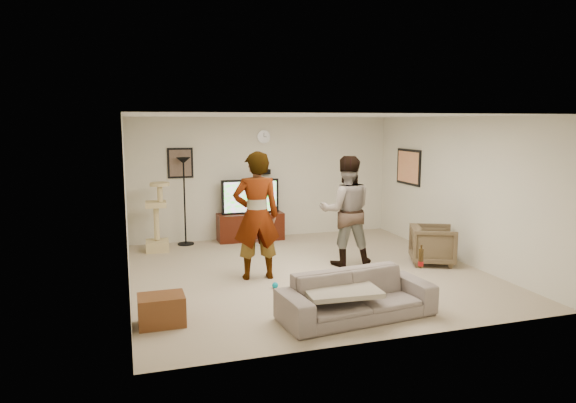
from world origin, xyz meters
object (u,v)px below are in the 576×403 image
object	(u,v)px
person_right	(346,211)
side_table	(162,310)
armchair	(433,245)
tv_stand	(251,227)
floor_lamp	(185,202)
tv	(250,196)
sofa	(357,296)
person_left	(256,216)
cat_tree	(156,217)
beer_bottle	(421,258)

from	to	relation	value
person_right	side_table	bearing A→B (deg)	42.90
person_right	armchair	xyz separation A→B (m)	(1.44, -0.40, -0.60)
tv_stand	floor_lamp	size ratio (longest dim) A/B	0.78
tv	side_table	bearing A→B (deg)	-116.87
tv	sofa	size ratio (longest dim) A/B	0.61
tv	person_left	world-z (taller)	person_left
floor_lamp	person_right	world-z (taller)	person_right
floor_lamp	cat_tree	size ratio (longest dim) A/B	1.31
person_right	beer_bottle	xyz separation A→B (m)	(0.04, -2.28, -0.24)
person_right	beer_bottle	size ratio (longest dim) A/B	7.40
tv_stand	tv	xyz separation A→B (m)	(0.00, 0.00, 0.63)
floor_lamp	side_table	distance (m)	4.18
person_right	cat_tree	bearing A→B (deg)	-18.99
tv	cat_tree	xyz separation A→B (m)	(-1.88, -0.35, -0.25)
beer_bottle	side_table	xyz separation A→B (m)	(-3.21, 0.49, -0.51)
tv	cat_tree	bearing A→B (deg)	-169.39
side_table	armchair	bearing A→B (deg)	16.67
tv_stand	person_left	xyz separation A→B (m)	(-0.51, -2.57, 0.71)
sofa	side_table	bearing A→B (deg)	161.75
person_right	armchair	distance (m)	1.61
floor_lamp	sofa	size ratio (longest dim) A/B	0.89
tv	sofa	world-z (taller)	tv
cat_tree	tv	bearing A→B (deg)	10.61
tv_stand	armchair	world-z (taller)	armchair
tv_stand	cat_tree	xyz separation A→B (m)	(-1.88, -0.35, 0.38)
side_table	cat_tree	bearing A→B (deg)	87.37
beer_bottle	person_right	bearing A→B (deg)	91.01
floor_lamp	side_table	size ratio (longest dim) A/B	3.14
person_left	beer_bottle	size ratio (longest dim) A/B	7.90
floor_lamp	tv_stand	bearing A→B (deg)	-0.46
side_table	floor_lamp	bearing A→B (deg)	79.70
cat_tree	person_right	size ratio (longest dim) A/B	0.71
tv_stand	cat_tree	bearing A→B (deg)	-169.39
tv_stand	person_right	bearing A→B (deg)	-63.73
cat_tree	person_right	xyz separation A→B (m)	(3.00, -1.91, 0.27)
cat_tree	armchair	distance (m)	5.02
beer_bottle	tv_stand	bearing A→B (deg)	104.30
armchair	beer_bottle	bearing A→B (deg)	167.49
beer_bottle	armchair	bearing A→B (deg)	53.23
person_right	tv_stand	bearing A→B (deg)	-50.20
person_left	beer_bottle	distance (m)	2.60
tv_stand	beer_bottle	world-z (taller)	beer_bottle
person_left	side_table	distance (m)	2.28
floor_lamp	person_left	distance (m)	2.71
armchair	cat_tree	bearing A→B (deg)	86.71
cat_tree	sofa	size ratio (longest dim) A/B	0.68
tv	armchair	world-z (taller)	tv
tv_stand	beer_bottle	bearing A→B (deg)	-75.70
floor_lamp	person_left	size ratio (longest dim) A/B	0.87
sofa	side_table	size ratio (longest dim) A/B	3.54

